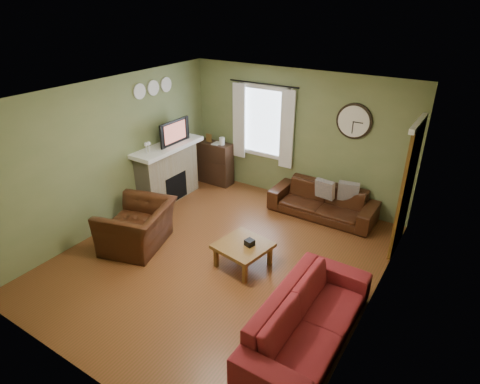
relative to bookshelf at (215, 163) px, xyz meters
The scene contains 31 objects.
floor 2.95m from the bookshelf, 52.57° to the right, with size 4.60×5.20×0.00m, color brown.
ceiling 3.61m from the bookshelf, 52.57° to the right, with size 4.60×5.20×0.00m, color white.
wall_left 2.52m from the bookshelf, 102.92° to the right, with size 0.00×5.20×2.60m, color olive.
wall_right 4.75m from the bookshelf, 29.60° to the right, with size 0.00×5.20×2.60m, color olive.
wall_back 1.98m from the bookshelf, ahead, with size 4.60×0.00×2.60m, color olive.
wall_front 5.29m from the bookshelf, 70.19° to the right, with size 4.60×0.00×2.60m, color olive.
fireplace 1.21m from the bookshelf, 105.87° to the right, with size 0.40×1.40×1.10m, color tan.
firebox 1.18m from the bookshelf, 96.89° to the right, with size 0.04×0.60×0.55m, color black.
mantel 1.38m from the bookshelf, 104.50° to the right, with size 0.58×1.60×0.08m, color white.
tv 1.38m from the bookshelf, 105.49° to the right, with size 0.60×0.08×0.35m, color black.
tv_screen 1.40m from the bookshelf, 101.20° to the right, with size 0.02×0.62×0.36m, color #994C3F.
medallion_left 2.39m from the bookshelf, 108.65° to the right, with size 0.28×0.28×0.03m, color white.
medallion_mid 2.19m from the bookshelf, 113.71° to the right, with size 0.28×0.28×0.03m, color white.
medallion_right 2.03m from the bookshelf, 122.15° to the right, with size 0.28×0.28×0.03m, color white.
window_pane 1.51m from the bookshelf, 14.06° to the left, with size 1.00×0.02×1.30m, color silver, non-canonical shape.
curtain_rod 2.11m from the bookshelf, ahead, with size 0.03×0.03×1.50m, color black.
curtain_left 1.13m from the bookshelf, 17.90° to the left, with size 0.28×0.04×1.55m, color silver.
curtain_right 1.90m from the bookshelf, ahead, with size 0.28×0.04×1.55m, color silver.
wall_clock 3.17m from the bookshelf, ahead, with size 0.64×0.06×0.64m, color white, non-canonical shape.
door 4.11m from the bookshelf, ahead, with size 0.05×0.90×2.10m, color brown.
bookshelf is the anchor object (origin of this frame).
book 0.50m from the bookshelf, 98.32° to the right, with size 0.17×0.23×0.02m, color brown.
sofa_brown 2.59m from the bookshelf, ahead, with size 1.98×0.78×0.58m, color #32180C.
pillow_left 3.00m from the bookshelf, ahead, with size 0.37×0.11×0.37m, color slate.
pillow_right 2.60m from the bookshelf, ahead, with size 0.36×0.11×0.36m, color slate.
sofa_red 4.78m from the bookshelf, 40.79° to the right, with size 2.23×0.87×0.65m, color maroon.
armchair 2.77m from the bookshelf, 81.84° to the right, with size 1.14×0.99×0.74m, color #32180C.
coffee_table 3.15m from the bookshelf, 46.54° to the right, with size 0.74×0.74×0.39m, color brown, non-canonical shape.
tissue_box 3.19m from the bookshelf, 44.92° to the right, with size 0.12×0.12×0.10m, color black.
wine_glass_a 1.92m from the bookshelf, 99.27° to the right, with size 0.07×0.07×0.21m, color white, non-canonical shape.
wine_glass_b 1.86m from the bookshelf, 99.65° to the right, with size 0.07×0.07×0.21m, color white, non-canonical shape.
Camera 1 is at (3.09, -4.30, 3.82)m, focal length 30.00 mm.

